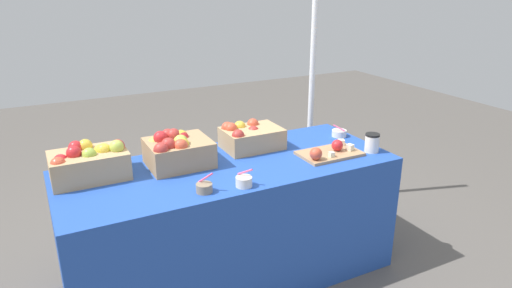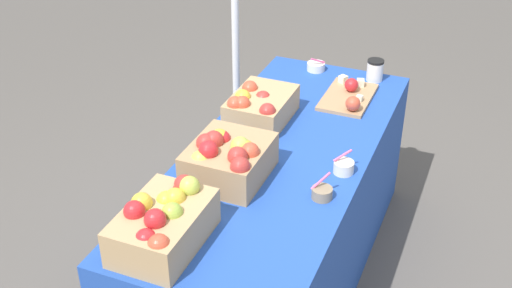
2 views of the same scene
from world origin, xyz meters
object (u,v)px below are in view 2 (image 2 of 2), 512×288
(apple_crate_left, at_px, (164,222))
(apple_crate_right, at_px, (259,106))
(coffee_cup, at_px, (375,70))
(apple_crate_middle, at_px, (228,158))
(sample_bowl_mid, at_px, (316,66))
(sample_bowl_far, at_px, (344,167))
(sample_bowl_near, at_px, (322,193))
(tent_pole, at_px, (235,2))
(cutting_board_front, at_px, (349,96))

(apple_crate_left, distance_m, apple_crate_right, 0.95)
(apple_crate_left, relative_size, coffee_cup, 3.39)
(apple_crate_middle, height_order, sample_bowl_mid, apple_crate_middle)
(sample_bowl_mid, bearing_deg, sample_bowl_far, -155.58)
(apple_crate_middle, height_order, sample_bowl_near, apple_crate_middle)
(sample_bowl_mid, distance_m, sample_bowl_far, 1.00)
(apple_crate_middle, height_order, apple_crate_right, apple_crate_middle)
(coffee_cup, bearing_deg, tent_pole, 81.43)
(apple_crate_left, relative_size, sample_bowl_far, 4.04)
(sample_bowl_mid, bearing_deg, apple_crate_middle, 179.33)
(apple_crate_left, relative_size, apple_crate_right, 1.10)
(apple_crate_right, height_order, sample_bowl_near, apple_crate_right)
(sample_bowl_near, distance_m, tent_pole, 1.56)
(sample_bowl_mid, height_order, tent_pole, tent_pole)
(cutting_board_front, relative_size, sample_bowl_far, 3.83)
(sample_bowl_far, height_order, tent_pole, tent_pole)
(sample_bowl_near, xyz_separation_m, coffee_cup, (1.11, 0.06, 0.03))
(cutting_board_front, height_order, sample_bowl_near, sample_bowl_near)
(apple_crate_left, relative_size, cutting_board_front, 1.06)
(sample_bowl_mid, relative_size, coffee_cup, 0.85)
(apple_crate_middle, xyz_separation_m, coffee_cup, (1.12, -0.34, -0.04))
(apple_crate_middle, distance_m, apple_crate_right, 0.49)
(apple_crate_middle, relative_size, apple_crate_right, 0.98)
(coffee_cup, bearing_deg, apple_crate_right, 147.65)
(apple_crate_right, distance_m, tent_pole, 0.91)
(sample_bowl_near, relative_size, tent_pole, 0.05)
(apple_crate_right, distance_m, sample_bowl_mid, 0.64)
(apple_crate_right, height_order, coffee_cup, apple_crate_right)
(apple_crate_left, xyz_separation_m, cutting_board_front, (1.31, -0.31, -0.07))
(apple_crate_middle, distance_m, sample_bowl_mid, 1.12)
(apple_crate_middle, distance_m, sample_bowl_near, 0.40)
(apple_crate_middle, bearing_deg, apple_crate_left, 175.50)
(sample_bowl_near, relative_size, sample_bowl_far, 1.07)
(tent_pole, bearing_deg, cutting_board_front, -116.58)
(cutting_board_front, height_order, sample_bowl_mid, cutting_board_front)
(apple_crate_middle, xyz_separation_m, sample_bowl_near, (0.01, -0.40, -0.07))
(apple_crate_right, distance_m, sample_bowl_near, 0.67)
(apple_crate_middle, bearing_deg, apple_crate_right, 7.33)
(sample_bowl_near, bearing_deg, sample_bowl_mid, 19.02)
(apple_crate_left, bearing_deg, sample_bowl_mid, -1.79)
(cutting_board_front, bearing_deg, tent_pole, 63.42)
(sample_bowl_far, xyz_separation_m, coffee_cup, (0.91, 0.09, 0.03))
(apple_crate_left, xyz_separation_m, sample_bowl_near, (0.47, -0.43, -0.07))
(apple_crate_left, height_order, coffee_cup, apple_crate_left)
(apple_crate_left, height_order, apple_crate_middle, apple_crate_left)
(tent_pole, bearing_deg, apple_crate_right, -148.80)
(sample_bowl_near, xyz_separation_m, sample_bowl_far, (0.20, -0.03, 0.00))
(apple_crate_left, relative_size, apple_crate_middle, 1.12)
(sample_bowl_near, distance_m, sample_bowl_far, 0.21)
(apple_crate_right, xyz_separation_m, coffee_cup, (0.63, -0.40, -0.02))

